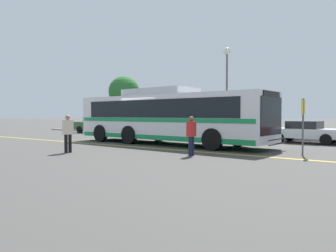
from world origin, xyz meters
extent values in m
plane|color=#423F3D|center=(0.00, 0.00, 0.00)|extent=(220.00, 220.00, 0.00)
cube|color=gold|center=(1.12, -2.10, 0.00)|extent=(31.46, 0.20, 0.01)
cube|color=#99999E|center=(1.12, 6.68, 0.07)|extent=(39.46, 0.36, 0.15)
cube|color=silver|center=(1.12, 0.10, 1.48)|extent=(11.59, 3.24, 2.32)
cube|color=black|center=(1.12, 0.10, 1.92)|extent=(9.99, 3.19, 0.93)
cube|color=#198C4C|center=(1.12, 0.10, 1.33)|extent=(11.36, 3.27, 0.20)
cube|color=#198C4C|center=(1.12, 0.10, 0.44)|extent=(11.36, 3.26, 0.24)
cube|color=black|center=(6.86, -0.22, 1.55)|extent=(0.17, 2.28, 1.66)
cube|color=black|center=(6.86, -0.22, 2.49)|extent=(0.14, 1.82, 0.24)
cube|color=silver|center=(0.55, 0.13, 2.84)|extent=(4.12, 2.30, 0.39)
cube|color=black|center=(7.14, -0.24, 0.55)|extent=(0.15, 1.95, 0.04)
cube|color=black|center=(7.14, -0.24, 0.35)|extent=(0.15, 1.95, 0.04)
cylinder|color=black|center=(4.74, 1.14, 0.50)|extent=(1.01, 0.34, 1.00)
cylinder|color=black|center=(4.60, -1.35, 0.50)|extent=(1.01, 0.34, 1.00)
cylinder|color=black|center=(-0.53, 1.44, 0.50)|extent=(1.01, 0.34, 1.00)
cylinder|color=black|center=(-0.67, -1.05, 0.50)|extent=(1.01, 0.34, 1.00)
cylinder|color=black|center=(-2.93, 1.58, 0.50)|extent=(1.01, 0.34, 1.00)
cylinder|color=black|center=(-3.07, -0.91, 0.50)|extent=(1.01, 0.34, 1.00)
cube|color=#335B33|center=(-10.32, 5.51, 0.63)|extent=(4.57, 2.28, 0.67)
cube|color=black|center=(-10.43, 5.51, 1.20)|extent=(1.99, 1.83, 0.47)
cylinder|color=black|center=(-9.03, 6.54, 0.30)|extent=(0.62, 0.25, 0.60)
cylinder|color=black|center=(-8.87, 4.73, 0.30)|extent=(0.62, 0.25, 0.60)
cylinder|color=black|center=(-11.76, 6.30, 0.30)|extent=(0.62, 0.25, 0.60)
cylinder|color=black|center=(-11.60, 4.49, 0.30)|extent=(0.62, 0.25, 0.60)
cube|color=olive|center=(-3.64, 5.30, 0.57)|extent=(4.11, 1.96, 0.54)
cube|color=black|center=(-3.54, 5.30, 1.07)|extent=(1.77, 1.62, 0.47)
cylinder|color=black|center=(-4.83, 4.40, 0.30)|extent=(0.61, 0.23, 0.60)
cylinder|color=black|center=(-4.93, 6.05, 0.30)|extent=(0.61, 0.23, 0.60)
cylinder|color=black|center=(-2.35, 4.55, 0.30)|extent=(0.61, 0.23, 0.60)
cylinder|color=black|center=(-2.44, 6.19, 0.30)|extent=(0.61, 0.23, 0.60)
cube|color=#335B33|center=(1.57, 5.19, 0.65)|extent=(3.97, 1.71, 0.70)
cube|color=black|center=(1.67, 5.19, 1.25)|extent=(1.68, 1.49, 0.51)
cylinder|color=black|center=(0.34, 4.41, 0.30)|extent=(0.60, 0.21, 0.60)
cylinder|color=black|center=(0.35, 6.00, 0.30)|extent=(0.60, 0.21, 0.60)
cylinder|color=black|center=(2.79, 4.39, 0.30)|extent=(0.60, 0.21, 0.60)
cylinder|color=black|center=(2.80, 5.98, 0.30)|extent=(0.60, 0.21, 0.60)
cube|color=silver|center=(7.05, 5.32, 0.56)|extent=(4.07, 2.13, 0.52)
cube|color=black|center=(6.95, 5.33, 1.03)|extent=(1.75, 1.79, 0.42)
cylinder|color=black|center=(8.32, 6.19, 0.30)|extent=(0.61, 0.23, 0.60)
cylinder|color=black|center=(8.24, 4.34, 0.30)|extent=(0.61, 0.23, 0.60)
cylinder|color=black|center=(5.86, 6.30, 0.30)|extent=(0.61, 0.23, 0.60)
cylinder|color=black|center=(5.77, 4.46, 0.30)|extent=(0.61, 0.23, 0.60)
cylinder|color=black|center=(-0.01, -5.69, 0.39)|extent=(0.14, 0.14, 0.77)
cylinder|color=black|center=(0.05, -5.53, 0.39)|extent=(0.14, 0.14, 0.77)
cube|color=beige|center=(0.02, -5.61, 1.08)|extent=(0.35, 0.47, 0.61)
sphere|color=#9E704C|center=(0.02, -5.61, 1.49)|extent=(0.21, 0.21, 0.21)
cylinder|color=#191E38|center=(4.78, -3.52, 0.37)|extent=(0.14, 0.14, 0.75)
cylinder|color=#191E38|center=(4.77, -3.35, 0.37)|extent=(0.14, 0.14, 0.75)
cube|color=red|center=(4.78, -3.43, 1.04)|extent=(0.23, 0.43, 0.59)
sphere|color=brown|center=(4.78, -3.43, 1.44)|extent=(0.20, 0.20, 0.20)
cylinder|color=#59595E|center=(8.32, -0.90, 1.12)|extent=(0.07, 0.07, 2.24)
cube|color=yellow|center=(8.32, -0.90, 1.91)|extent=(0.05, 0.40, 0.56)
cylinder|color=#59595E|center=(0.79, 8.07, 3.03)|extent=(0.14, 0.14, 6.05)
sphere|color=silver|center=(0.79, 8.07, 6.32)|extent=(0.54, 0.54, 0.54)
cylinder|color=#513823|center=(-10.50, 9.00, 1.37)|extent=(0.28, 0.28, 2.74)
sphere|color=#28662D|center=(-10.50, 9.00, 3.85)|extent=(2.98, 2.98, 2.98)
camera|label=1|loc=(11.47, -14.32, 1.60)|focal=35.00mm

